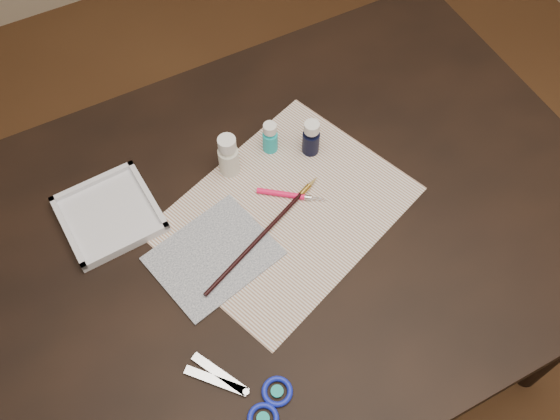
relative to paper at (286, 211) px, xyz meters
name	(u,v)px	position (x,y,z in m)	size (l,w,h in m)	color
ground	(280,354)	(-0.02, -0.02, -0.76)	(3.50, 3.50, 0.02)	#422614
table	(280,302)	(-0.02, -0.02, -0.38)	(1.30, 0.90, 0.75)	black
paper	(286,211)	(0.00, 0.00, 0.00)	(0.45, 0.35, 0.00)	silver
canvas	(214,256)	(-0.16, -0.03, 0.00)	(0.21, 0.17, 0.00)	#111A34
paint_bottle_white	(228,155)	(-0.05, 0.14, 0.05)	(0.04, 0.04, 0.10)	silver
paint_bottle_cyan	(270,137)	(0.04, 0.15, 0.04)	(0.03, 0.03, 0.08)	#1BB2BA
paint_bottle_navy	(311,138)	(0.11, 0.11, 0.04)	(0.03, 0.03, 0.09)	black
paintbrush	(264,232)	(-0.06, -0.03, 0.01)	(0.33, 0.01, 0.01)	black
craft_knife	(292,195)	(0.03, 0.02, 0.01)	(0.14, 0.01, 0.01)	#FF1353
scissors	(235,391)	(-0.24, -0.27, 0.00)	(0.20, 0.10, 0.01)	silver
palette_tray	(109,214)	(-0.31, 0.14, 0.01)	(0.17, 0.17, 0.02)	silver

